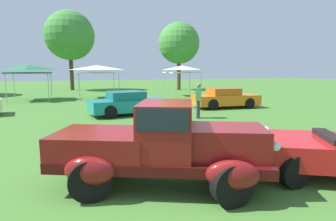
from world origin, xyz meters
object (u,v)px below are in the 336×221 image
(show_car_teal, at_px, (129,103))
(canopy_tent_center_field, at_px, (97,69))
(spectator_near_truck, at_px, (198,99))
(canopy_tent_right_field, at_px, (182,69))
(show_car_orange, at_px, (225,98))
(canopy_tent_left_field, at_px, (29,69))
(feature_pickup_truck, at_px, (162,144))

(show_car_teal, xyz_separation_m, canopy_tent_center_field, (-0.76, 9.27, 1.83))
(spectator_near_truck, relative_size, canopy_tent_right_field, 0.60)
(canopy_tent_right_field, bearing_deg, show_car_orange, -92.71)
(show_car_teal, height_order, spectator_near_truck, spectator_near_truck)
(canopy_tent_center_field, bearing_deg, canopy_tent_right_field, -4.84)
(canopy_tent_right_field, bearing_deg, canopy_tent_left_field, 176.49)
(show_car_orange, height_order, canopy_tent_right_field, canopy_tent_right_field)
(canopy_tent_center_field, bearing_deg, feature_pickup_truck, -90.93)
(show_car_orange, distance_m, canopy_tent_left_field, 14.96)
(show_car_teal, distance_m, show_car_orange, 6.18)
(feature_pickup_truck, relative_size, canopy_tent_center_field, 1.31)
(show_car_teal, height_order, canopy_tent_left_field, canopy_tent_left_field)
(canopy_tent_center_field, distance_m, canopy_tent_right_field, 7.31)
(canopy_tent_center_field, bearing_deg, canopy_tent_left_field, 178.41)
(feature_pickup_truck, height_order, show_car_teal, feature_pickup_truck)
(canopy_tent_right_field, bearing_deg, feature_pickup_truck, -113.22)
(show_car_orange, relative_size, canopy_tent_left_field, 1.32)
(canopy_tent_center_field, relative_size, canopy_tent_right_field, 1.20)
(show_car_orange, relative_size, spectator_near_truck, 2.42)
(canopy_tent_center_field, xyz_separation_m, canopy_tent_right_field, (7.28, -0.62, -0.00))
(show_car_orange, height_order, canopy_tent_center_field, canopy_tent_center_field)
(feature_pickup_truck, distance_m, canopy_tent_right_field, 19.29)
(show_car_orange, height_order, canopy_tent_left_field, canopy_tent_left_field)
(feature_pickup_truck, bearing_deg, canopy_tent_center_field, 89.07)
(show_car_orange, bearing_deg, canopy_tent_right_field, 87.29)
(canopy_tent_center_field, bearing_deg, spectator_near_truck, -71.77)
(feature_pickup_truck, distance_m, canopy_tent_center_field, 18.36)
(show_car_teal, bearing_deg, canopy_tent_left_field, 121.82)
(feature_pickup_truck, height_order, canopy_tent_right_field, canopy_tent_right_field)
(spectator_near_truck, height_order, canopy_tent_right_field, canopy_tent_right_field)
(show_car_teal, relative_size, spectator_near_truck, 2.50)
(feature_pickup_truck, relative_size, canopy_tent_right_field, 1.56)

